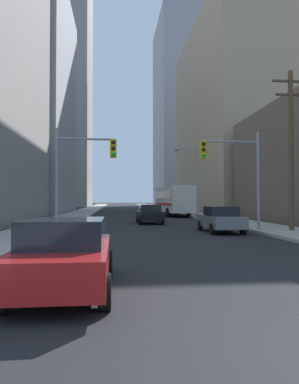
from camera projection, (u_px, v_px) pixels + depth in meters
name	position (u px, v px, depth m)	size (l,w,h in m)	color
sidewalk_left	(85.00, 212.00, 52.40)	(3.67, 160.00, 0.15)	#9E9E99
sidewalk_right	(178.00, 211.00, 53.85)	(3.67, 160.00, 0.15)	#9E9E99
city_bus	(173.00, 199.00, 40.86)	(2.90, 11.58, 3.40)	silver
sedan_red	(65.00, 254.00, 7.16)	(1.95, 4.21, 1.52)	maroon
sedan_grey	(220.00, 219.00, 19.97)	(1.95, 4.20, 1.52)	slate
sedan_black	(150.00, 214.00, 27.41)	(1.95, 4.24, 1.52)	black
traffic_signal_near_left	(83.00, 163.00, 19.57)	(3.48, 0.44, 6.00)	gray
traffic_signal_near_right	(233.00, 164.00, 20.47)	(3.68, 0.44, 6.00)	gray
utility_pole_right	(291.00, 147.00, 19.92)	(2.20, 0.28, 9.45)	brown
street_lamp_right	(192.00, 175.00, 36.79)	(2.53, 0.32, 7.50)	gray
building_left_far_tower	(60.00, 88.00, 95.61)	(16.90, 22.41, 66.29)	gray
building_right_mid_block	(269.00, 121.00, 54.37)	(24.68, 29.48, 28.94)	tan
building_right_far_highrise	(201.00, 114.00, 99.53)	(25.37, 25.19, 53.51)	#93939E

